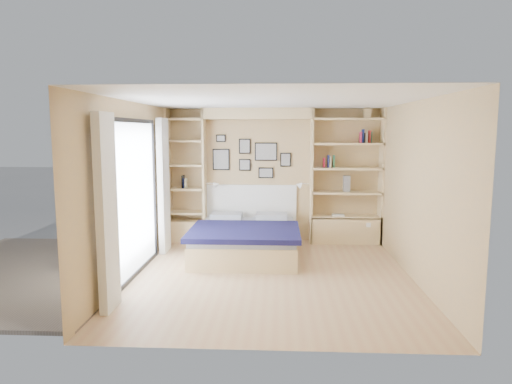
{
  "coord_description": "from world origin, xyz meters",
  "views": [
    {
      "loc": [
        0.1,
        -6.37,
        2.08
      ],
      "look_at": [
        -0.27,
        0.9,
        1.11
      ],
      "focal_mm": 32.0,
      "sensor_mm": 36.0,
      "label": 1
    }
  ],
  "objects": [
    {
      "name": "ground",
      "position": [
        0.0,
        0.0,
        0.0
      ],
      "size": [
        4.5,
        4.5,
        0.0
      ],
      "primitive_type": "plane",
      "color": "tan",
      "rests_on": "ground"
    },
    {
      "name": "deck_chair",
      "position": [
        -2.84,
        0.67,
        0.42
      ],
      "size": [
        0.64,
        0.94,
        0.88
      ],
      "rotation": [
        0.0,
        0.0,
        0.14
      ],
      "color": "tan",
      "rests_on": "ground"
    },
    {
      "name": "room_shell",
      "position": [
        -0.39,
        1.52,
        1.08
      ],
      "size": [
        4.5,
        4.5,
        4.5
      ],
      "color": "tan",
      "rests_on": "ground"
    },
    {
      "name": "photo_gallery",
      "position": [
        -0.45,
        2.22,
        1.6
      ],
      "size": [
        1.48,
        0.02,
        0.82
      ],
      "color": "black",
      "rests_on": "ground"
    },
    {
      "name": "shelf_decor",
      "position": [
        1.1,
        2.07,
        1.7
      ],
      "size": [
        3.51,
        0.23,
        2.03
      ],
      "color": "maroon",
      "rests_on": "ground"
    },
    {
      "name": "deck",
      "position": [
        -3.6,
        0.0,
        0.0
      ],
      "size": [
        3.2,
        4.0,
        0.05
      ],
      "primitive_type": "cube",
      "color": "#6B5C4F",
      "rests_on": "ground"
    },
    {
      "name": "bed",
      "position": [
        -0.45,
        1.14,
        0.28
      ],
      "size": [
        1.76,
        2.19,
        1.07
      ],
      "color": "beige",
      "rests_on": "ground"
    },
    {
      "name": "reading_lamps",
      "position": [
        -0.3,
        2.0,
        1.1
      ],
      "size": [
        1.92,
        0.12,
        0.15
      ],
      "color": "silver",
      "rests_on": "ground"
    }
  ]
}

